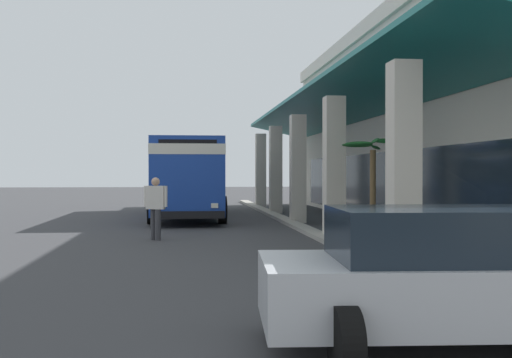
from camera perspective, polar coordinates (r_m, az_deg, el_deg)
ground at (r=26.64m, az=12.12°, el=-3.44°), size 120.00×120.00×0.00m
curb_strip at (r=23.71m, az=2.83°, el=-3.77°), size 34.24×0.50×0.12m
transit_bus at (r=26.90m, az=-6.25°, el=0.56°), size 11.22×2.87×3.34m
parked_sedan_silver at (r=7.13m, az=18.22°, el=-8.25°), size 2.64×4.51×1.47m
pedestrian at (r=17.69m, az=-8.97°, el=-2.28°), size 0.37×0.65×1.72m
potted_palm at (r=17.36m, az=10.37°, el=-3.12°), size 1.64×1.73×2.80m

